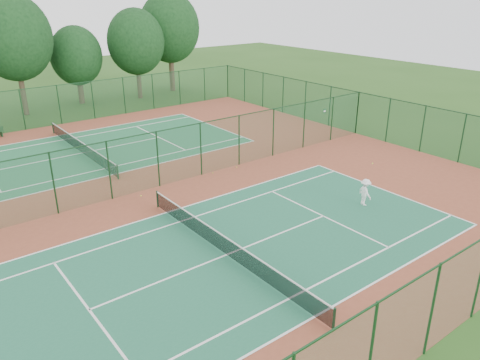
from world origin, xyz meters
The scene contains 15 objects.
ground centered at (0.00, 0.00, 0.00)m, with size 120.00×120.00×0.00m, color #264E18.
red_pad centered at (0.00, 0.00, 0.01)m, with size 40.00×36.00×0.01m, color brown.
court_near centered at (0.00, -9.00, 0.01)m, with size 23.77×10.97×0.01m, color #1F6345.
court_far centered at (0.00, 9.00, 0.01)m, with size 23.77×10.97×0.01m, color #20653D.
fence_north centered at (0.00, 18.00, 1.76)m, with size 40.00×0.09×3.50m.
fence_south centered at (0.00, -18.00, 1.76)m, with size 40.00×0.09×3.50m.
fence_east centered at (20.00, 0.00, 1.76)m, with size 0.09×36.00×3.50m.
fence_divider centered at (0.00, 0.00, 1.76)m, with size 40.00×0.09×3.50m.
tennis_net_near centered at (0.00, -9.00, 0.54)m, with size 0.10×12.90×0.97m.
tennis_net_far centered at (0.00, 9.00, 0.54)m, with size 0.10×12.90×0.97m.
player_near centered at (9.25, -9.41, 0.78)m, with size 0.99×0.57×1.53m, color white.
stray_ball_a centered at (5.32, -0.26, 0.04)m, with size 0.06×0.06×0.06m, color #AAC22D.
stray_ball_b centered at (7.20, -0.39, 0.04)m, with size 0.07×0.07×0.07m, color #D8EC36.
stray_ball_c centered at (-0.09, -0.72, 0.05)m, with size 0.07×0.07×0.07m, color #D8E635.
evergreen_row centered at (0.50, 24.25, 0.00)m, with size 39.00×5.00×12.00m, color black, non-canonical shape.
Camera 1 is at (-10.74, -23.87, 11.21)m, focal length 35.00 mm.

